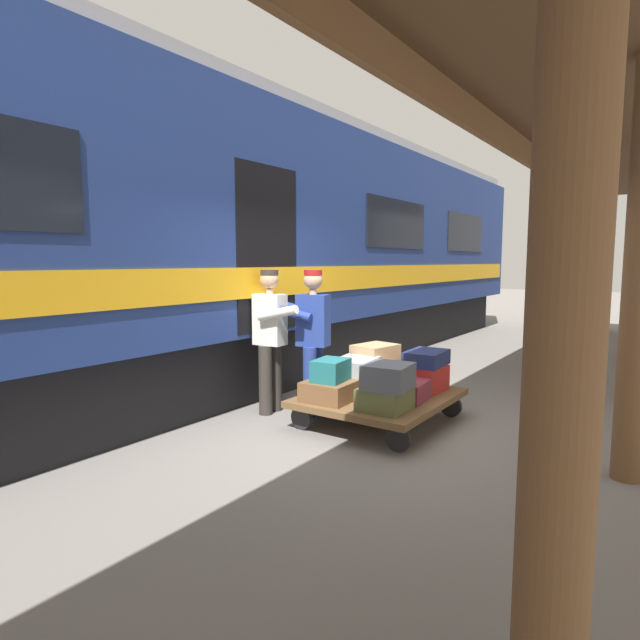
% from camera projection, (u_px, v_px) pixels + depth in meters
% --- Properties ---
extents(ground_plane, '(60.00, 60.00, 0.00)m').
position_uv_depth(ground_plane, '(403.00, 433.00, 5.49)').
color(ground_plane, slate).
extents(train_car, '(3.03, 19.82, 4.00)m').
position_uv_depth(train_car, '(185.00, 242.00, 7.16)').
color(train_car, navy).
rests_on(train_car, ground_plane).
extents(luggage_cart, '(1.44, 1.71, 0.32)m').
position_uv_depth(luggage_cart, '(379.00, 399.00, 5.81)').
color(luggage_cart, brown).
rests_on(luggage_cart, ground_plane).
extents(suitcase_olive_duffel, '(0.45, 0.52, 0.22)m').
position_uv_depth(suitcase_olive_duffel, '(386.00, 398.00, 5.22)').
color(suitcase_olive_duffel, brown).
rests_on(suitcase_olive_duffel, luggage_cart).
extents(suitcase_yellow_case, '(0.53, 0.62, 0.29)m').
position_uv_depth(suitcase_yellow_case, '(375.00, 371.00, 6.35)').
color(suitcase_yellow_case, gold).
rests_on(suitcase_yellow_case, luggage_cart).
extents(suitcase_burgundy_valise, '(0.48, 0.57, 0.20)m').
position_uv_depth(suitcase_burgundy_valise, '(406.00, 390.00, 5.61)').
color(suitcase_burgundy_valise, maroon).
rests_on(suitcase_burgundy_valise, luggage_cart).
extents(suitcase_orange_carryall, '(0.42, 0.51, 0.18)m').
position_uv_depth(suitcase_orange_carryall, '(355.00, 383.00, 5.98)').
color(suitcase_orange_carryall, '#CC6B23').
rests_on(suitcase_orange_carryall, luggage_cart).
extents(suitcase_brown_leather, '(0.52, 0.63, 0.21)m').
position_uv_depth(suitcase_brown_leather, '(332.00, 390.00, 5.59)').
color(suitcase_brown_leather, brown).
rests_on(suitcase_brown_leather, luggage_cart).
extents(suitcase_red_plastic, '(0.46, 0.49, 0.29)m').
position_uv_depth(suitcase_red_plastic, '(424.00, 378.00, 5.99)').
color(suitcase_red_plastic, '#AD231E').
rests_on(suitcase_red_plastic, luggage_cart).
extents(suitcase_tan_vintage, '(0.49, 0.58, 0.19)m').
position_uv_depth(suitcase_tan_vintage, '(375.00, 352.00, 6.32)').
color(suitcase_tan_vintage, tan).
rests_on(suitcase_tan_vintage, suitcase_yellow_case).
extents(suitcase_teal_softside, '(0.36, 0.44, 0.23)m').
position_uv_depth(suitcase_teal_softside, '(331.00, 370.00, 5.54)').
color(suitcase_teal_softside, '#1E666B').
rests_on(suitcase_teal_softside, suitcase_brown_leather).
extents(suitcase_slate_roller, '(0.47, 0.50, 0.25)m').
position_uv_depth(suitcase_slate_roller, '(388.00, 376.00, 5.15)').
color(suitcase_slate_roller, '#4C515B').
rests_on(suitcase_slate_roller, suitcase_olive_duffel).
extents(suitcase_gray_aluminum, '(0.50, 0.61, 0.20)m').
position_uv_depth(suitcase_gray_aluminum, '(356.00, 367.00, 5.92)').
color(suitcase_gray_aluminum, '#9EA0A5').
rests_on(suitcase_gray_aluminum, suitcase_orange_carryall).
extents(suitcase_navy_fabric, '(0.42, 0.57, 0.17)m').
position_uv_depth(suitcase_navy_fabric, '(426.00, 358.00, 5.98)').
color(suitcase_navy_fabric, navy).
rests_on(suitcase_navy_fabric, suitcase_red_plastic).
extents(porter_in_overalls, '(0.72, 0.53, 1.70)m').
position_uv_depth(porter_in_overalls, '(312.00, 337.00, 6.07)').
color(porter_in_overalls, navy).
rests_on(porter_in_overalls, ground_plane).
extents(porter_by_door, '(0.69, 0.46, 1.70)m').
position_uv_depth(porter_by_door, '(271.00, 336.00, 6.14)').
color(porter_by_door, '#332D28').
rests_on(porter_by_door, ground_plane).
extents(baggage_tug, '(1.13, 1.72, 1.30)m').
position_uv_depth(baggage_tug, '(573.00, 307.00, 13.32)').
color(baggage_tug, black).
rests_on(baggage_tug, ground_plane).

